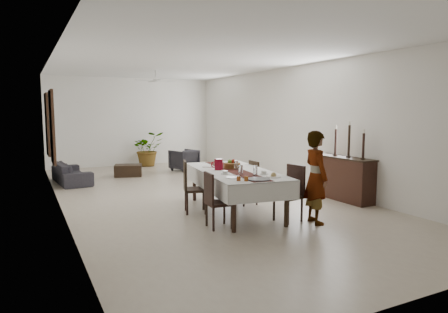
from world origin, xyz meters
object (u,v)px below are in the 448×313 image
red_pitcher (219,164)px  sofa (72,173)px  woman (316,177)px  dining_table_top (235,172)px  sideboard_body (342,179)px

red_pitcher → sofa: 5.27m
woman → dining_table_top: bearing=45.4°
woman → sideboard_body: size_ratio=1.05×
dining_table_top → woman: size_ratio=1.59×
sideboard_body → sofa: bearing=136.2°
dining_table_top → red_pitcher: 0.35m
woman → sideboard_body: 2.20m
dining_table_top → sofa: dining_table_top is taller
dining_table_top → sideboard_body: 2.74m
red_pitcher → woman: woman is taller
red_pitcher → sofa: red_pitcher is taller
dining_table_top → red_pitcher: red_pitcher is taller
dining_table_top → woman: bearing=-48.0°
dining_table_top → sideboard_body: (2.72, -0.12, -0.32)m
dining_table_top → sofa: (-2.52, 4.90, -0.52)m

